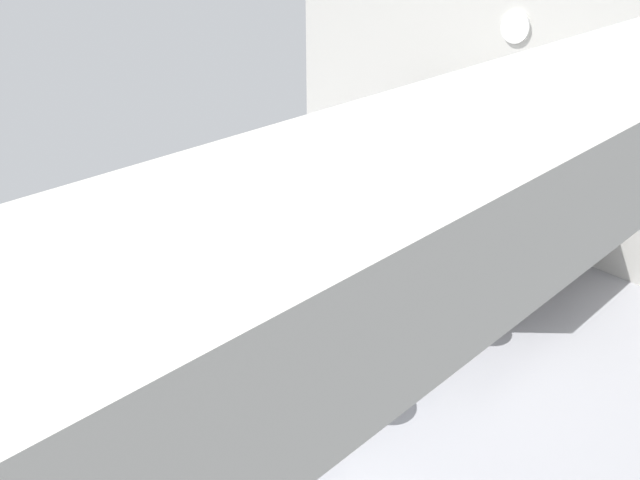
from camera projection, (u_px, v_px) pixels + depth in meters
name	position (u px, v px, depth m)	size (l,w,h in m)	color
ground_plane	(294.00, 333.00, 4.87)	(7.27, 7.27, 0.00)	gray
interior_partition_left	(512.00, 82.00, 5.76)	(0.15, 5.59, 2.95)	beige
sink_cabinet	(543.00, 217.00, 5.60)	(2.53, 0.60, 1.18)	black
oven_range	(405.00, 168.00, 6.63)	(0.60, 0.61, 0.87)	#38383D
kitchen_island	(311.00, 272.00, 4.75)	(1.86, 1.03, 0.95)	black
stool_by_window	(429.00, 299.00, 4.75)	(0.44, 0.44, 0.65)	#B7B7BC
stool_middle	(317.00, 369.00, 4.05)	(0.44, 0.44, 0.65)	#B7B7BC
cutting_board	(317.00, 221.00, 4.47)	(0.36, 0.24, 0.02)	tan
apple_green	(304.00, 219.00, 4.38)	(0.08, 0.08, 0.08)	#609E2D
apple_red	(314.00, 214.00, 4.43)	(0.09, 0.09, 0.09)	red
water_bottle	(269.00, 233.00, 4.08)	(0.06, 0.06, 0.31)	silver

